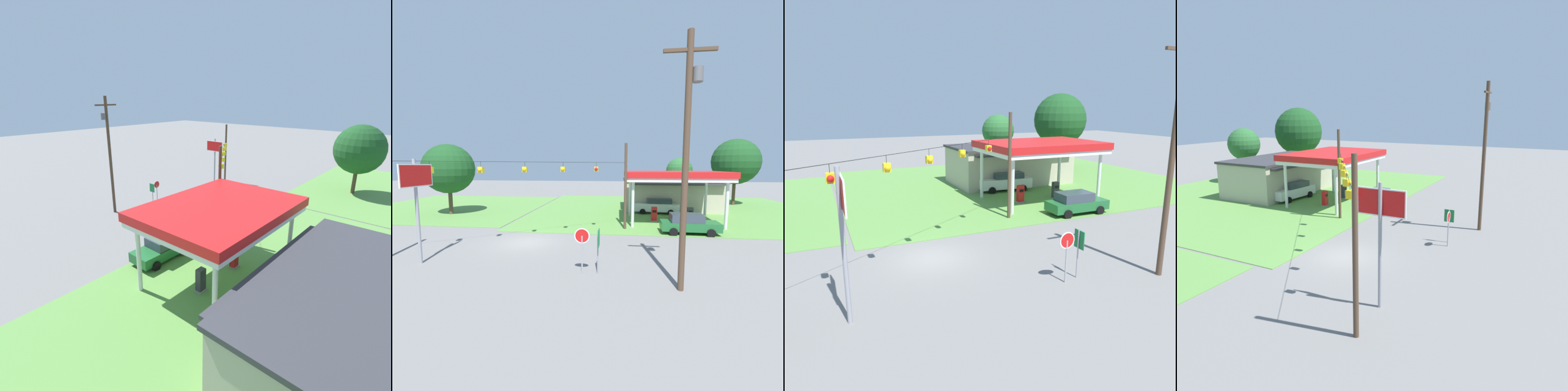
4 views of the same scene
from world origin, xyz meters
TOP-DOWN VIEW (x-y plane):
  - ground_plane at (0.00, 0.00)m, footprint 160.00×160.00m
  - grass_verge_station_corner at (14.25, 16.78)m, footprint 36.00×28.00m
  - gas_station_canopy at (12.25, 8.64)m, footprint 9.65×7.07m
  - gas_station_store at (13.67, 16.77)m, footprint 12.33×7.49m
  - fuel_pump_near at (10.46, 8.64)m, footprint 0.71×0.56m
  - fuel_pump_far at (14.04, 8.64)m, footprint 0.71×0.56m
  - car_at_pumps_front at (12.70, 3.98)m, footprint 4.75×2.19m
  - car_at_pumps_rear at (11.41, 13.30)m, footprint 5.29×2.44m
  - stop_sign_roadside at (4.91, -5.32)m, footprint 0.80×0.08m
  - stop_sign_overhead at (-4.68, -4.80)m, footprint 0.22×2.46m
  - route_sign at (5.76, -5.12)m, footprint 0.10×0.70m
  - utility_pole_main at (9.70, -6.50)m, footprint 2.20×0.44m
  - signal_span_gantry at (0.00, -0.02)m, footprint 15.05×10.24m
  - tree_behind_station at (16.49, 25.08)m, footprint 4.07×4.07m
  - tree_far_back at (23.55, 21.74)m, footprint 6.52×6.52m

SIDE VIEW (x-z plane):
  - ground_plane at x=0.00m, z-range 0.00..0.00m
  - grass_verge_station_corner at x=14.25m, z-range 0.00..0.04m
  - fuel_pump_near at x=10.46m, z-range -0.04..1.48m
  - fuel_pump_far at x=14.04m, z-range -0.04..1.48m
  - car_at_pumps_front at x=12.70m, z-range 0.03..1.74m
  - car_at_pumps_rear at x=11.41m, z-range 0.04..1.89m
  - route_sign at x=5.76m, z-range 0.51..2.91m
  - stop_sign_roadside at x=4.91m, z-range 0.56..3.06m
  - gas_station_store at x=13.67m, z-range 0.02..4.04m
  - signal_span_gantry at x=0.00m, z-range 0.44..8.13m
  - stop_sign_overhead at x=-4.68m, z-range 1.39..7.50m
  - gas_station_canopy at x=12.25m, z-range 2.08..7.24m
  - tree_behind_station at x=16.49m, z-range 1.43..8.42m
  - utility_pole_main at x=9.70m, z-range 0.63..11.95m
  - tree_far_back at x=23.55m, z-range 1.52..11.09m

